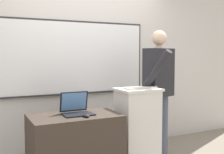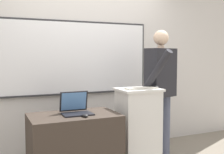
# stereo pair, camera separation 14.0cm
# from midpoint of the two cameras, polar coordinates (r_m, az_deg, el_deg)

# --- Properties ---
(back_wall) EXTENTS (6.40, 0.17, 2.92)m
(back_wall) POSITION_cam_midpoint_polar(r_m,az_deg,el_deg) (4.16, -6.97, 5.01)
(back_wall) COLOR silver
(back_wall) RESTS_ON ground_plane
(lectern_podium) EXTENTS (0.52, 0.42, 1.00)m
(lectern_podium) POSITION_cam_midpoint_polar(r_m,az_deg,el_deg) (3.59, 4.06, -10.25)
(lectern_podium) COLOR silver
(lectern_podium) RESTS_ON ground_plane
(side_desk) EXTENTS (0.98, 0.61, 0.76)m
(side_desk) POSITION_cam_midpoint_polar(r_m,az_deg,el_deg) (3.25, -8.82, -14.16)
(side_desk) COLOR #382D26
(side_desk) RESTS_ON ground_plane
(person_presenter) EXTENTS (0.60, 0.65, 1.75)m
(person_presenter) POSITION_cam_midpoint_polar(r_m,az_deg,el_deg) (3.83, 8.47, -1.60)
(person_presenter) COLOR #474C60
(person_presenter) RESTS_ON ground_plane
(laptop) EXTENTS (0.33, 0.29, 0.24)m
(laptop) POSITION_cam_midpoint_polar(r_m,az_deg,el_deg) (3.19, -8.59, -6.21)
(laptop) COLOR black
(laptop) RESTS_ON side_desk
(wireless_keyboard) EXTENTS (0.41, 0.12, 0.02)m
(wireless_keyboard) POSITION_cam_midpoint_polar(r_m,az_deg,el_deg) (3.46, 4.72, -2.23)
(wireless_keyboard) COLOR beige
(wireless_keyboard) RESTS_ON lectern_podium
(computer_mouse_by_laptop) EXTENTS (0.06, 0.10, 0.03)m
(computer_mouse_by_laptop) POSITION_cam_midpoint_polar(r_m,az_deg,el_deg) (3.01, -6.56, -7.82)
(computer_mouse_by_laptop) COLOR black
(computer_mouse_by_laptop) RESTS_ON side_desk
(computer_mouse_by_keyboard) EXTENTS (0.06, 0.10, 0.03)m
(computer_mouse_by_keyboard) POSITION_cam_midpoint_polar(r_m,az_deg,el_deg) (3.56, 7.44, -1.94)
(computer_mouse_by_keyboard) COLOR black
(computer_mouse_by_keyboard) RESTS_ON lectern_podium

